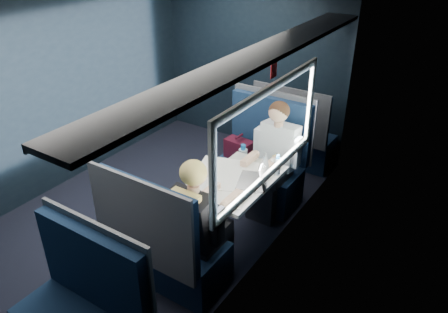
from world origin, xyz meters
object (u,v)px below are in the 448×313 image
Objects in this scene: seat_bay_near at (260,165)px; table at (235,186)px; woman at (198,219)px; seat_row_front at (294,137)px; bottle_small at (277,166)px; man at (274,154)px; seat_bay_far at (165,248)px; laptop at (258,177)px; cup at (273,163)px.

table is at bearing -77.42° from seat_bay_near.
seat_bay_near is at bearing 99.42° from woman.
bottle_small is at bearing -72.16° from seat_row_front.
seat_row_front is 1.17m from man.
seat_bay_far reaches higher than laptop.
seat_row_front is 1.85m from laptop.
man is 6.14× the size of bottle_small.
woman is (0.25, -2.50, 0.32)m from seat_row_front.
seat_row_front is 5.39× the size of bottle_small.
bottle_small is 0.15m from cup.
seat_bay_near is 2.98× the size of laptop.
seat_bay_far is 1.08m from laptop.
seat_bay_far is 0.43m from woman.
seat_bay_near is 5.85× the size of bottle_small.
seat_bay_far is 1.39m from cup.
man is 1.41m from woman.
cup is at bearing 63.58° from table.
table is 0.70m from man.
seat_bay_far is at bearing -99.03° from man.
laptop is at bearing -76.83° from seat_row_front.
bottle_small is (0.49, -0.57, 0.41)m from seat_bay_near.
woman reaches higher than seat_row_front.
laptop is (0.42, -0.83, 0.39)m from seat_bay_near.
seat_row_front reaches higher than laptop.
woman reaches higher than laptop.
woman is 0.77m from laptop.
laptop reaches higher than bottle_small.
seat_bay_far is 1.34m from bottle_small.
seat_row_front is 2.54m from woman.
table is 0.86× the size of seat_row_front.
cup is at bearing 83.06° from woman.
man reaches higher than laptop.
table is 4.64× the size of bottle_small.
seat_bay_near is 0.43m from man.
cup is (0.40, -0.46, 0.36)m from seat_bay_near.
seat_row_front is 13.86× the size of cup.
man is 15.79× the size of cup.
laptop is 0.27m from bottle_small.
woman is at bearing -84.55° from table.
seat_row_front is at bearing 107.84° from bottle_small.
table is 11.95× the size of cup.
table is 0.79× the size of seat_bay_far.
seat_bay_near reaches higher than cup.
seat_bay_far is (0.01, -1.75, -0.01)m from seat_bay_near.
table is 1.82m from seat_row_front.
table is at bearing 78.22° from seat_bay_far.
seat_row_front is 1.62m from bottle_small.
laptop is at bearing 77.88° from woman.
laptop is at bearing -76.26° from man.
table is at bearing -116.42° from cup.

